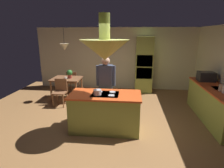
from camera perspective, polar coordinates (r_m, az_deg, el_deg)
name	(u,v)px	position (r m, az deg, el deg)	size (l,w,h in m)	color
ground	(107,125)	(4.88, -1.70, -12.63)	(8.16, 8.16, 0.00)	olive
wall_back	(117,59)	(7.81, 1.64, 7.87)	(6.80, 0.10, 2.55)	beige
kitchen_island	(105,112)	(4.50, -2.09, -8.61)	(1.69, 0.87, 0.94)	#939E42
counter_run_right	(214,104)	(5.66, 29.18, -5.45)	(0.73, 2.52, 0.92)	#939E42
oven_tower	(144,65)	(7.43, 9.92, 5.88)	(0.66, 0.62, 2.20)	#939E42
dining_table	(67,81)	(6.78, -13.93, 0.91)	(1.02, 0.84, 0.76)	brown
person_at_island	(106,83)	(4.99, -1.93, 0.18)	(0.53, 0.23, 1.71)	tan
range_hood	(105,49)	(4.12, -2.30, 10.89)	(1.10, 1.10, 1.00)	#939E42
pendant_light_over_table	(64,47)	(6.60, -14.61, 11.15)	(0.32, 0.32, 0.82)	beige
chair_facing_island	(60,90)	(6.24, -15.81, -1.87)	(0.40, 0.40, 0.87)	brown
chair_by_back_wall	(72,81)	(7.41, -12.20, 1.04)	(0.40, 0.40, 0.87)	brown
potted_plant_on_table	(70,74)	(6.68, -13.05, 3.19)	(0.20, 0.20, 0.30)	#99382D
cup_on_table	(66,78)	(6.54, -14.24, 1.75)	(0.07, 0.07, 0.09)	white
canister_tea	(222,88)	(5.29, 30.94, -1.07)	(0.13, 0.13, 0.15)	#E0B78C
microwave_on_counter	(206,76)	(6.17, 27.26, 2.10)	(0.46, 0.36, 0.28)	#232326
cooking_pot_on_cooktop	(97,92)	(4.21, -4.57, -2.56)	(0.18, 0.18, 0.12)	#B2B2B7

